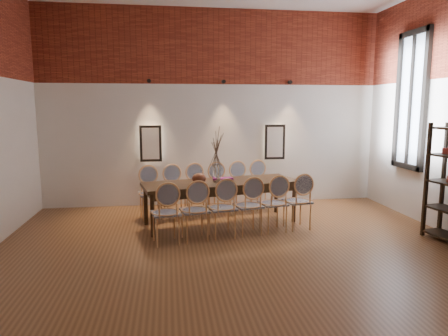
{
  "coord_description": "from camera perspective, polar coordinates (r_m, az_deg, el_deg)",
  "views": [
    {
      "loc": [
        -0.96,
        -4.8,
        2.04
      ],
      "look_at": [
        -0.05,
        1.58,
        1.05
      ],
      "focal_mm": 32.0,
      "sensor_mm": 36.0,
      "label": 1
    }
  ],
  "objects": [
    {
      "name": "floor",
      "position": [
        5.31,
        3.05,
        -14.0
      ],
      "size": [
        7.0,
        7.0,
        0.02
      ],
      "primitive_type": "cube",
      "color": "brown",
      "rests_on": "ground"
    },
    {
      "name": "wall_back",
      "position": [
        8.41,
        -1.54,
        8.45
      ],
      "size": [
        7.0,
        0.1,
        4.0
      ],
      "primitive_type": "cube",
      "color": "silver",
      "rests_on": "ground"
    },
    {
      "name": "brick_band_back",
      "position": [
        8.42,
        -1.52,
        16.98
      ],
      "size": [
        7.0,
        0.02,
        1.5
      ],
      "primitive_type": "cube",
      "color": "maroon",
      "rests_on": "ground"
    },
    {
      "name": "niche_left",
      "position": [
        8.29,
        -10.42,
        3.47
      ],
      "size": [
        0.36,
        0.06,
        0.66
      ],
      "primitive_type": "cube",
      "color": "#FFEAC6",
      "rests_on": "wall_back"
    },
    {
      "name": "niche_right",
      "position": [
        8.59,
        7.22,
        3.72
      ],
      "size": [
        0.36,
        0.06,
        0.66
      ],
      "primitive_type": "cube",
      "color": "#FFEAC6",
      "rests_on": "wall_back"
    },
    {
      "name": "spot_fixture_left",
      "position": [
        8.24,
        -10.67,
        12.13
      ],
      "size": [
        0.08,
        0.1,
        0.08
      ],
      "primitive_type": "cylinder",
      "rotation": [
        1.57,
        0.0,
        0.0
      ],
      "color": "black",
      "rests_on": "wall_back"
    },
    {
      "name": "spot_fixture_mid",
      "position": [
        8.32,
        -0.05,
        12.24
      ],
      "size": [
        0.08,
        0.1,
        0.08
      ],
      "primitive_type": "cylinder",
      "rotation": [
        1.57,
        0.0,
        0.0
      ],
      "color": "black",
      "rests_on": "wall_back"
    },
    {
      "name": "spot_fixture_right",
      "position": [
        8.62,
        9.4,
        12.0
      ],
      "size": [
        0.08,
        0.1,
        0.08
      ],
      "primitive_type": "cylinder",
      "rotation": [
        1.57,
        0.0,
        0.0
      ],
      "color": "black",
      "rests_on": "wall_back"
    },
    {
      "name": "window_glass",
      "position": [
        8.11,
        25.24,
        8.69
      ],
      "size": [
        0.02,
        0.78,
        2.38
      ],
      "primitive_type": "cube",
      "color": "silver",
      "rests_on": "wall_right"
    },
    {
      "name": "window_frame",
      "position": [
        8.1,
        25.12,
        8.7
      ],
      "size": [
        0.08,
        0.9,
        2.5
      ],
      "primitive_type": "cube",
      "color": "black",
      "rests_on": "wall_right"
    },
    {
      "name": "window_mullion",
      "position": [
        8.1,
        25.12,
        8.7
      ],
      "size": [
        0.06,
        0.06,
        2.4
      ],
      "primitive_type": "cube",
      "color": "black",
      "rests_on": "wall_right"
    },
    {
      "name": "dining_table",
      "position": [
        7.04,
        -0.46,
        -4.95
      ],
      "size": [
        2.8,
        1.37,
        0.75
      ],
      "primitive_type": "cube",
      "rotation": [
        0.0,
        0.0,
        0.2
      ],
      "color": "#372212",
      "rests_on": "floor"
    },
    {
      "name": "chair_near_a",
      "position": [
        6.07,
        -8.32,
        -6.35
      ],
      "size": [
        0.52,
        0.52,
        0.94
      ],
      "primitive_type": null,
      "rotation": [
        0.0,
        0.0,
        0.2
      ],
      "color": "tan",
      "rests_on": "floor"
    },
    {
      "name": "chair_near_b",
      "position": [
        6.17,
        -4.22,
        -6.04
      ],
      "size": [
        0.52,
        0.52,
        0.94
      ],
      "primitive_type": null,
      "rotation": [
        0.0,
        0.0,
        0.2
      ],
      "color": "tan",
      "rests_on": "floor"
    },
    {
      "name": "chair_near_c",
      "position": [
        6.29,
        -0.28,
        -5.71
      ],
      "size": [
        0.52,
        0.52,
        0.94
      ],
      "primitive_type": null,
      "rotation": [
        0.0,
        0.0,
        0.2
      ],
      "color": "tan",
      "rests_on": "floor"
    },
    {
      "name": "chair_near_d",
      "position": [
        6.45,
        3.49,
        -5.37
      ],
      "size": [
        0.52,
        0.52,
        0.94
      ],
      "primitive_type": null,
      "rotation": [
        0.0,
        0.0,
        0.2
      ],
      "color": "tan",
      "rests_on": "floor"
    },
    {
      "name": "chair_near_e",
      "position": [
        6.63,
        7.06,
        -5.03
      ],
      "size": [
        0.52,
        0.52,
        0.94
      ],
      "primitive_type": null,
      "rotation": [
        0.0,
        0.0,
        0.2
      ],
      "color": "tan",
      "rests_on": "floor"
    },
    {
      "name": "chair_near_f",
      "position": [
        6.84,
        10.42,
        -4.69
      ],
      "size": [
        0.52,
        0.52,
        0.94
      ],
      "primitive_type": null,
      "rotation": [
        0.0,
        0.0,
        0.2
      ],
      "color": "tan",
      "rests_on": "floor"
    },
    {
      "name": "chair_far_a",
      "position": [
        7.43,
        -10.45,
        -3.61
      ],
      "size": [
        0.52,
        0.52,
        0.94
      ],
      "primitive_type": null,
      "rotation": [
        0.0,
        0.0,
        3.34
      ],
      "color": "tan",
      "rests_on": "floor"
    },
    {
      "name": "chair_far_b",
      "position": [
        7.51,
        -7.08,
        -3.4
      ],
      "size": [
        0.52,
        0.52,
        0.94
      ],
      "primitive_type": null,
      "rotation": [
        0.0,
        0.0,
        3.34
      ],
      "color": "tan",
      "rests_on": "floor"
    },
    {
      "name": "chair_far_c",
      "position": [
        7.62,
        -3.79,
        -3.18
      ],
      "size": [
        0.52,
        0.52,
        0.94
      ],
      "primitive_type": null,
      "rotation": [
        0.0,
        0.0,
        3.34
      ],
      "color": "tan",
      "rests_on": "floor"
    },
    {
      "name": "chair_far_d",
      "position": [
        7.75,
        -0.61,
        -2.96
      ],
      "size": [
        0.52,
        0.52,
        0.94
      ],
      "primitive_type": null,
      "rotation": [
        0.0,
        0.0,
        3.34
      ],
      "color": "tan",
      "rests_on": "floor"
    },
    {
      "name": "chair_far_e",
      "position": [
        7.9,
        2.47,
        -2.74
      ],
      "size": [
        0.52,
        0.52,
        0.94
      ],
      "primitive_type": null,
      "rotation": [
        0.0,
        0.0,
        3.34
      ],
      "color": "tan",
      "rests_on": "floor"
    },
    {
      "name": "chair_far_f",
      "position": [
        8.07,
        5.41,
        -2.53
      ],
      "size": [
        0.52,
        0.52,
        0.94
      ],
      "primitive_type": null,
      "rotation": [
        0.0,
        0.0,
        3.34
      ],
      "color": "tan",
      "rests_on": "floor"
    },
    {
      "name": "vase",
      "position": [
        6.91,
        -1.05,
        -0.76
      ],
      "size": [
        0.14,
        0.14,
        0.3
      ],
      "primitive_type": "cylinder",
      "color": "silver",
      "rests_on": "dining_table"
    },
    {
      "name": "dried_branches",
      "position": [
        6.85,
        -1.06,
        2.95
      ],
      "size": [
        0.5,
        0.5,
        0.7
      ],
      "primitive_type": null,
      "color": "#49392D",
      "rests_on": "vase"
    },
    {
      "name": "bowl",
      "position": [
        6.78,
        -3.58,
        -1.48
      ],
      "size": [
        0.24,
        0.24,
        0.18
      ],
      "primitive_type": "ellipsoid",
      "color": "#612916",
      "rests_on": "dining_table"
    },
    {
      "name": "book",
      "position": [
        7.17,
        0.13,
        -1.51
      ],
      "size": [
        0.29,
        0.23,
        0.03
      ],
      "primitive_type": "cube",
      "rotation": [
        0.0,
        0.0,
        0.2
      ],
      "color": "#861373",
      "rests_on": "dining_table"
    }
  ]
}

